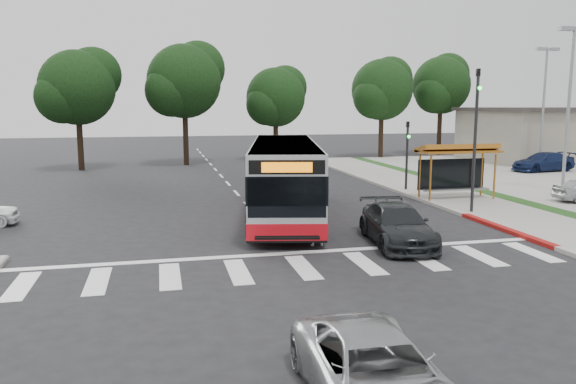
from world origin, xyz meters
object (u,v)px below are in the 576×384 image
object	(u,v)px
pedestrian	(317,221)
dark_sedan	(397,225)
transit_bus	(284,179)
silver_suv_south	(376,374)

from	to	relation	value
pedestrian	dark_sedan	size ratio (longest dim) A/B	0.37
transit_bus	pedestrian	size ratio (longest dim) A/B	7.22
silver_suv_south	pedestrian	bearing A→B (deg)	80.60
dark_sedan	silver_suv_south	bearing A→B (deg)	-108.07
pedestrian	transit_bus	bearing A→B (deg)	-94.08
transit_bus	pedestrian	world-z (taller)	transit_bus
transit_bus	dark_sedan	distance (m)	6.75
transit_bus	silver_suv_south	xyz separation A→B (m)	(-2.12, -16.32, -1.02)
transit_bus	silver_suv_south	size ratio (longest dim) A/B	2.83
pedestrian	dark_sedan	distance (m)	2.89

